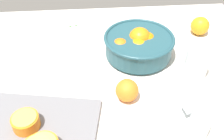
% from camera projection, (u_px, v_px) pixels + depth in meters
% --- Properties ---
extents(ground_plane, '(1.21, 1.05, 0.03)m').
position_uv_depth(ground_plane, '(108.00, 87.00, 0.84)').
color(ground_plane, silver).
extents(fruit_bowl, '(0.25, 0.25, 0.11)m').
position_uv_depth(fruit_bowl, '(138.00, 45.00, 0.92)').
color(fruit_bowl, '#234C56').
rests_on(fruit_bowl, ground_plane).
extents(juice_pitcher, '(0.13, 0.10, 0.16)m').
position_uv_depth(juice_pitcher, '(191.00, 120.00, 0.65)').
color(juice_pitcher, white).
rests_on(juice_pitcher, ground_plane).
extents(juice_glass, '(0.08, 0.08, 0.10)m').
position_uv_depth(juice_glass, '(196.00, 65.00, 0.83)').
color(juice_glass, white).
rests_on(juice_glass, ground_plane).
extents(cutting_board, '(0.35, 0.28, 0.01)m').
position_uv_depth(cutting_board, '(39.00, 128.00, 0.69)').
color(cutting_board, slate).
rests_on(cutting_board, ground_plane).
extents(orange_half_0, '(0.07, 0.07, 0.04)m').
position_uv_depth(orange_half_0, '(26.00, 122.00, 0.68)').
color(orange_half_0, orange).
rests_on(orange_half_0, cutting_board).
extents(loose_orange_0, '(0.07, 0.07, 0.07)m').
position_uv_depth(loose_orange_0, '(127.00, 90.00, 0.76)').
color(loose_orange_0, orange).
rests_on(loose_orange_0, ground_plane).
extents(loose_orange_2, '(0.07, 0.07, 0.07)m').
position_uv_depth(loose_orange_2, '(200.00, 26.00, 1.04)').
color(loose_orange_2, orange).
rests_on(loose_orange_2, ground_plane).
extents(herb_sprig_0, '(0.05, 0.01, 0.01)m').
position_uv_depth(herb_sprig_0, '(73.00, 26.00, 1.10)').
color(herb_sprig_0, '#378333').
rests_on(herb_sprig_0, ground_plane).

